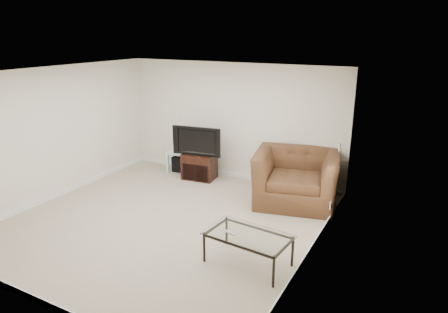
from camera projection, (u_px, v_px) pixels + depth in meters
The scene contains 18 objects.
floor at pixel (165, 221), 6.84m from camera, with size 5.00×5.00×0.00m, color tan.
ceiling at pixel (158, 73), 6.09m from camera, with size 5.00×5.00×0.00m, color white.
wall_back at pixel (232, 122), 8.57m from camera, with size 5.00×0.02×2.50m, color silver.
wall_left at pixel (55, 133), 7.59m from camera, with size 0.02×5.00×2.50m, color silver.
wall_right at pixel (313, 176), 5.34m from camera, with size 0.02×5.00×2.50m, color silver.
plate_back at pixel (178, 116), 9.19m from camera, with size 0.12×0.02×0.12m, color white.
plate_right_switch at pixel (340, 147), 6.69m from camera, with size 0.02×0.09×0.13m, color white.
plate_right_outlet at pixel (331, 206), 6.72m from camera, with size 0.02×0.08×0.12m, color white.
tv_stand at pixel (199, 166), 8.73m from camera, with size 0.69×0.48×0.57m, color black, non-canonical shape.
dvd_player at pixel (199, 158), 8.64m from camera, with size 0.39×0.28×0.06m, color black.
television at pixel (198, 140), 8.53m from camera, with size 1.00×0.20×0.62m, color black.
side_table at pixel (181, 161), 9.23m from camera, with size 0.49×0.49×0.47m, color silver, non-canonical shape.
subwoofer at pixel (182, 164), 9.26m from camera, with size 0.37×0.37×0.37m, color black.
game_console at pixel (175, 146), 9.15m from camera, with size 0.05×0.16×0.22m, color white.
game_case at pixel (182, 148), 9.09m from camera, with size 0.05×0.14×0.19m, color silver.
recliner at pixel (296, 169), 7.40m from camera, with size 1.51×0.98×1.32m, color brown.
coffee_table at pixel (248, 249), 5.52m from camera, with size 1.16×0.66×0.45m, color black, non-canonical shape.
remote at pixel (231, 233), 5.47m from camera, with size 0.18×0.05×0.02m, color #B2B2B7.
Camera 1 is at (3.81, -4.98, 3.11)m, focal length 32.00 mm.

